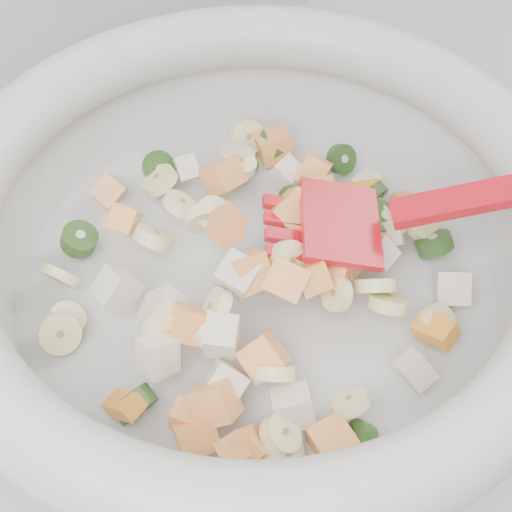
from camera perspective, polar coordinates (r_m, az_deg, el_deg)
mixing_bowl at (r=0.49m, az=0.07°, el=0.95°), size 0.44×0.41×0.13m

